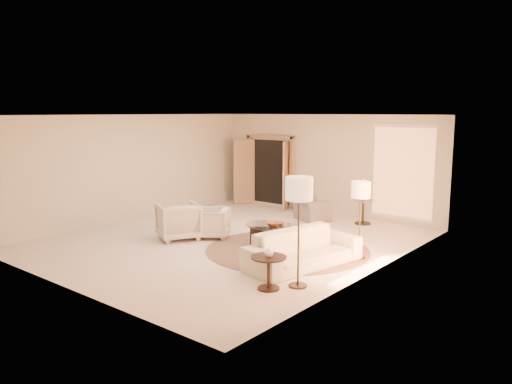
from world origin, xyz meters
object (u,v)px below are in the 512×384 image
Objects in this scene: armchair_left at (212,221)px; coffee_table at (273,234)px; end_vase at (269,252)px; accent_chair at (311,206)px; armchair_right at (178,219)px; bowl at (274,224)px; floor_lamp_far at (299,194)px; floor_lamp_near at (361,193)px; side_vase at (364,196)px; side_table at (363,210)px; sofa at (303,249)px; end_table at (269,267)px.

coffee_table is (1.65, 0.18, -0.07)m from armchair_left.
accent_chair is at bearing 115.55° from end_vase.
end_vase is (3.59, -1.28, 0.17)m from armchair_right.
coffee_table is 0.22m from bowl.
bowl is at bearing 136.97° from floor_lamp_far.
floor_lamp_near is 3.21m from side_vase.
side_vase is at bearing 115.78° from floor_lamp_near.
side_table is (1.28, 0.46, -0.01)m from accent_chair.
floor_lamp_far is (0.55, -0.98, 1.23)m from sofa.
side_table is 0.41× the size of floor_lamp_near.
armchair_left reaches higher than end_table.
end_table is at bearing 26.24° from armchair_left.
side_table reaches higher than end_table.
armchair_left reaches higher than sofa.
armchair_right reaches higher than armchair_left.
floor_lamp_near reaches higher than end_vase.
floor_lamp_near is at bearing 82.43° from end_vase.
end_vase reaches higher than side_table.
armchair_right is at bearing 94.56° from accent_chair.
sofa is at bearing 100.12° from end_table.
sofa is 2.89m from armchair_left.
accent_chair is at bearing 138.14° from floor_lamp_near.
armchair_right is 3.82m from end_vase.
floor_lamp_near is at bearing 162.07° from accent_chair.
side_vase reaches higher than accent_chair.
armchair_left is 1.66m from coffee_table.
coffee_table is at bearing 131.26° from accent_chair.
end_vase is (3.09, -1.85, 0.25)m from armchair_left.
accent_chair is at bearing -160.11° from side_table.
armchair_right is at bearing -160.75° from coffee_table.
coffee_table is (2.15, 0.75, -0.15)m from armchair_right.
bowl is at bearing 73.34° from sofa.
coffee_table is 2.92× the size of end_table.
armchair_right is at bearing -162.91° from floor_lamp_near.
accent_chair reaches higher than sofa.
accent_chair is at bearing 107.34° from bowl.
accent_chair is 5.32m from floor_lamp_far.
end_table is at bearing -54.64° from coffee_table.
side_vase reaches higher than coffee_table.
floor_lamp_far reaches higher than coffee_table.
end_table is 2.50m from bowl.
sofa is at bearing 119.10° from armchair_right.
side_vase is at bearing 105.30° from floor_lamp_far.
armchair_right is 4.19m from floor_lamp_near.
coffee_table is 10.73× the size of end_vase.
end_vase is (-0.30, -0.40, -0.94)m from floor_lamp_far.
armchair_right is at bearing -122.13° from side_table.
armchair_right is at bearing -73.87° from armchair_left.
coffee_table is 0.93× the size of floor_lamp_far.
floor_lamp_near is 9.68× the size of end_vase.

